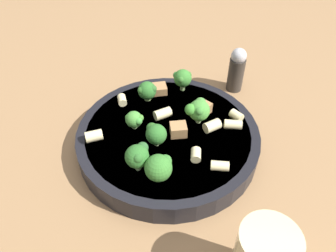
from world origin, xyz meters
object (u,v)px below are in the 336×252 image
Objects in this scene: rigatoni_0 at (236,116)px; rigatoni_6 at (220,166)px; rigatoni_7 at (94,136)px; chicken_chunk_0 at (159,89)px; broccoli_floret_2 at (134,119)px; rigatoni_4 at (163,114)px; broccoli_floret_1 at (147,90)px; rigatoni_1 at (196,155)px; pasta_bowl at (168,137)px; chicken_chunk_2 at (178,130)px; broccoli_floret_0 at (198,110)px; broccoli_floret_5 at (156,133)px; rigatoni_3 at (212,126)px; chicken_chunk_1 at (203,108)px; broccoli_floret_6 at (138,156)px; broccoli_floret_3 at (159,168)px; rigatoni_2 at (233,124)px; pepper_shaker at (237,69)px; broccoli_floret_4 at (183,78)px; rigatoni_5 at (122,100)px.

rigatoni_0 is 0.82× the size of rigatoni_6.
chicken_chunk_0 is at bearing -120.95° from rigatoni_7.
broccoli_floret_2 is at bearing -26.86° from rigatoni_6.
broccoli_floret_1 is at bearing -52.76° from rigatoni_4.
rigatoni_1 is 0.04m from rigatoni_6.
pasta_bowl is 11.45× the size of chicken_chunk_2.
rigatoni_0 is at bearing -165.39° from broccoli_floret_2.
broccoli_floret_5 is at bearing 44.59° from broccoli_floret_0.
broccoli_floret_5 is at bearing -176.91° from rigatoni_7.
rigatoni_3 is 0.08m from rigatoni_6.
chicken_chunk_0 is (0.08, -0.07, -0.02)m from broccoli_floret_0.
chicken_chunk_1 is at bearing -134.08° from pasta_bowl.
rigatoni_7 is at bearing 13.65° from chicken_chunk_2.
broccoli_floret_6 is 0.12m from rigatoni_4.
broccoli_floret_6 is at bearing 41.98° from rigatoni_0.
broccoli_floret_3 is at bearing 70.31° from broccoli_floret_0.
rigatoni_2 is (-0.10, -0.12, -0.01)m from broccoli_floret_3.
rigatoni_0 is at bearing -122.18° from rigatoni_1.
chicken_chunk_0 is (-0.08, -0.14, -0.00)m from rigatoni_7.
rigatoni_1 is 0.17m from chicken_chunk_0.
rigatoni_6 is 0.25m from pepper_shaker.
broccoli_floret_0 is 0.06m from rigatoni_4.
broccoli_floret_5 is at bearing 51.86° from chicken_chunk_1.
broccoli_floret_4 reaches higher than broccoli_floret_3.
rigatoni_2 is 1.09× the size of chicken_chunk_1.
rigatoni_3 is at bearing -165.21° from rigatoni_7.
broccoli_floret_4 is 2.01× the size of rigatoni_0.
chicken_chunk_0 is at bearing -126.67° from broccoli_floret_1.
broccoli_floret_1 reaches higher than rigatoni_5.
broccoli_floret_4 is 0.05m from chicken_chunk_0.
rigatoni_3 is 1.02× the size of rigatoni_6.
rigatoni_6 is 1.00× the size of chicken_chunk_0.
broccoli_floret_5 is (-0.03, 0.11, 0.00)m from broccoli_floret_1.
pepper_shaker is at bearing -149.02° from rigatoni_5.
rigatoni_0 is 0.80× the size of rigatoni_7.
rigatoni_3 is (-0.10, -0.09, -0.02)m from broccoli_floret_6.
rigatoni_0 is (-0.06, -0.02, -0.02)m from broccoli_floret_0.
rigatoni_0 is 0.74× the size of rigatoni_2.
broccoli_floret_2 is 0.11m from broccoli_floret_3.
rigatoni_7 is (0.11, 0.04, 0.02)m from pasta_bowl.
pasta_bowl is 0.10m from broccoli_floret_3.
broccoli_floret_0 is 1.18× the size of broccoli_floret_1.
pasta_bowl is 0.03m from chicken_chunk_2.
broccoli_floret_1 is at bearing -74.35° from broccoli_floret_3.
broccoli_floret_5 reaches higher than rigatoni_2.
broccoli_floret_2 is 1.21× the size of rigatoni_6.
broccoli_floret_5 is at bearing 64.85° from pasta_bowl.
pepper_shaker is (-0.01, -0.16, 0.00)m from rigatoni_2.
rigatoni_7 is 1.02× the size of chicken_chunk_0.
rigatoni_7 is 0.16m from chicken_chunk_0.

